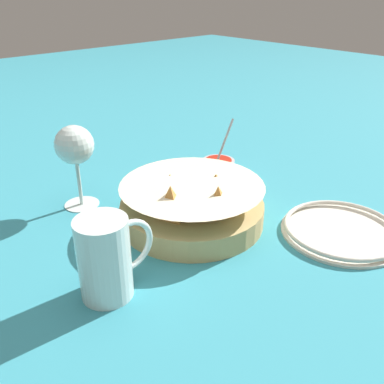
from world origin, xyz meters
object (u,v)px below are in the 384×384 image
at_px(side_plate, 342,230).
at_px(beer_mug, 106,261).
at_px(food_basket, 192,206).
at_px(sauce_cup, 218,168).
at_px(wine_glass, 75,148).

bearing_deg(side_plate, beer_mug, 160.08).
relative_size(food_basket, side_plate, 1.24).
distance_m(sauce_cup, wine_glass, 0.31).
bearing_deg(side_plate, food_basket, 128.73).
bearing_deg(wine_glass, food_basket, -59.56).
bearing_deg(sauce_cup, wine_glass, 162.75).
height_order(sauce_cup, side_plate, sauce_cup).
height_order(sauce_cup, beer_mug, sauce_cup).
height_order(sauce_cup, wine_glass, wine_glass).
xyz_separation_m(sauce_cup, wine_glass, (-0.29, 0.09, 0.09)).
bearing_deg(sauce_cup, food_basket, -148.98).
xyz_separation_m(wine_glass, side_plate, (0.28, -0.40, -0.11)).
height_order(food_basket, side_plate, food_basket).
distance_m(wine_glass, side_plate, 0.49).
relative_size(sauce_cup, wine_glass, 0.79).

